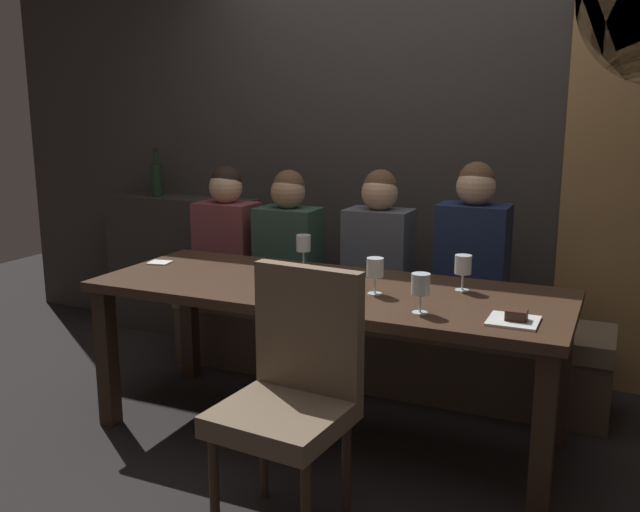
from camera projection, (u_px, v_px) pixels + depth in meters
ground at (327, 433)px, 3.37m from camera, size 9.00×9.00×0.00m
back_wall_tiled at (409, 116)px, 4.14m from camera, size 6.00×0.12×3.00m
back_counter at (184, 265)px, 4.82m from camera, size 1.10×0.28×0.95m
dining_table at (327, 304)px, 3.23m from camera, size 2.20×0.84×0.74m
banquette_bench at (376, 344)px, 3.95m from camera, size 2.50×0.44×0.45m
chair_near_side at (293, 384)px, 2.54m from camera, size 0.48×0.48×0.98m
diner_redhead at (227, 232)px, 4.20m from camera, size 0.36×0.24×0.76m
diner_bearded at (289, 238)px, 4.02m from camera, size 0.36×0.24×0.75m
diner_far_end at (379, 243)px, 3.83m from camera, size 0.36×0.24×0.77m
diner_near_end at (473, 246)px, 3.61m from camera, size 0.36×0.24×0.83m
wine_bottle_dark_red at (156, 179)px, 4.74m from camera, size 0.08×0.08×0.33m
wine_glass_end_right at (303, 244)px, 3.59m from camera, size 0.08×0.08×0.16m
wine_glass_end_left at (421, 286)px, 2.77m from camera, size 0.08×0.08×0.16m
wine_glass_near_left at (375, 268)px, 3.05m from camera, size 0.08×0.08×0.16m
wine_glass_center_front at (463, 266)px, 3.11m from camera, size 0.08×0.08×0.16m
dessert_plate at (514, 319)px, 2.67m from camera, size 0.19×0.19×0.05m
folded_napkin at (160, 263)px, 3.67m from camera, size 0.13×0.12×0.01m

